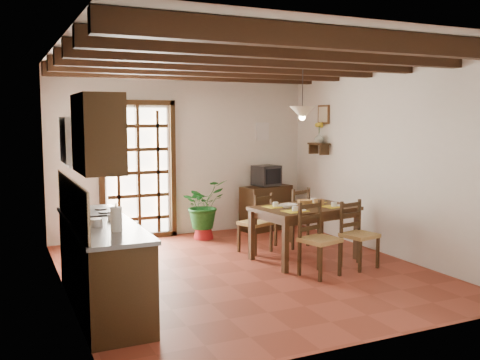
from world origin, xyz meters
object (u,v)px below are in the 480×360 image
chair_near_right (359,247)px  sideboard (266,208)px  crt_tv (266,175)px  chair_far_right (293,228)px  chair_near_left (319,253)px  chair_far_left (256,234)px  pendant_lamp (302,112)px  potted_plant (203,205)px  kitchen_counter (102,263)px  dining_table (305,213)px

chair_near_right → sideboard: chair_near_right is taller
crt_tv → sideboard: bearing=77.4°
sideboard → chair_far_right: bearing=-113.9°
chair_near_left → chair_near_right: 0.70m
chair_far_left → pendant_lamp: size_ratio=1.05×
chair_near_right → potted_plant: potted_plant is taller
potted_plant → crt_tv: bearing=10.5°
kitchen_counter → chair_near_left: bearing=0.5°
sideboard → potted_plant: bearing=176.0°
potted_plant → pendant_lamp: pendant_lamp is taller
dining_table → chair_far_left: size_ratio=1.69×
kitchen_counter → chair_far_right: bearing=25.5°
dining_table → potted_plant: potted_plant is taller
sideboard → potted_plant: (-1.29, -0.25, 0.18)m
chair_far_left → potted_plant: 1.25m
pendant_lamp → dining_table: bearing=-90.0°
crt_tv → potted_plant: 1.38m
chair_near_left → chair_far_left: (-0.19, 1.41, -0.01)m
dining_table → potted_plant: bearing=106.8°
kitchen_counter → chair_far_right: size_ratio=2.43×
dining_table → crt_tv: size_ratio=3.08×
chair_far_left → pendant_lamp: 1.93m
chair_near_right → chair_far_right: size_ratio=0.96×
kitchen_counter → chair_near_left: kitchen_counter is taller
potted_plant → sideboard: bearing=10.8°
chair_near_left → chair_far_left: size_ratio=1.05×
dining_table → pendant_lamp: bearing=82.0°
sideboard → potted_plant: potted_plant is taller
dining_table → pendant_lamp: 1.42m
crt_tv → pendant_lamp: pendant_lamp is taller
chair_far_left → crt_tv: crt_tv is taller
dining_table → potted_plant: (-0.84, 1.80, -0.09)m
chair_near_left → pendant_lamp: bearing=58.3°
chair_near_right → pendant_lamp: 2.00m
kitchen_counter → dining_table: 3.06m
chair_far_left → sideboard: 1.66m
sideboard → pendant_lamp: bearing=-117.9°
sideboard → crt_tv: 0.58m
crt_tv → potted_plant: (-1.29, -0.24, -0.41)m
kitchen_counter → sideboard: 4.43m
chair_far_left → chair_far_right: size_ratio=0.96×
kitchen_counter → dining_table: kitchen_counter is taller
crt_tv → potted_plant: bearing=177.9°
chair_far_right → sideboard: bearing=-118.9°
sideboard → chair_near_right: bearing=-105.0°
sideboard → crt_tv: crt_tv is taller
dining_table → chair_far_right: 0.87m
chair_far_right → sideboard: 1.32m
kitchen_counter → chair_far_left: (2.51, 1.43, -0.20)m
chair_near_left → chair_near_right: (0.69, 0.10, -0.01)m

